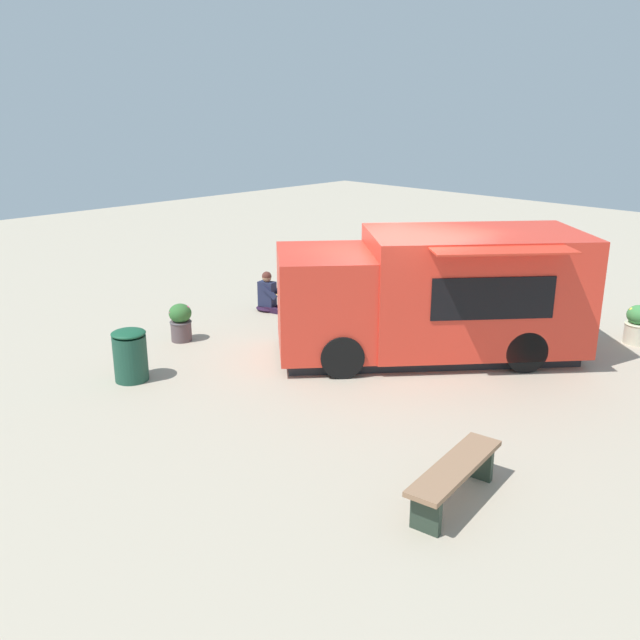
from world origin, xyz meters
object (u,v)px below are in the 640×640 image
food_truck (434,297)px  plaza_bench (455,474)px  planter_flowering_near (181,321)px  trash_bin (130,355)px  planter_flowering_far (637,324)px  person_customer (268,295)px

food_truck → plaza_bench: food_truck is taller
planter_flowering_near → trash_bin: (1.06, -1.69, 0.06)m
food_truck → planter_flowering_far: bearing=53.4°
plaza_bench → trash_bin: trash_bin is taller
plaza_bench → person_customer: bearing=154.3°
planter_flowering_far → trash_bin: bearing=-123.7°
planter_flowering_far → trash_bin: 9.24m
food_truck → planter_flowering_near: food_truck is taller
food_truck → trash_bin: size_ratio=6.21×
planter_flowering_near → food_truck: bearing=36.2°
planter_flowering_near → trash_bin: size_ratio=0.84×
person_customer → plaza_bench: (7.21, -3.47, 0.03)m
plaza_bench → food_truck: bearing=129.2°
person_customer → plaza_bench: bearing=-25.7°
food_truck → planter_flowering_near: (-3.81, -2.79, -0.70)m
person_customer → trash_bin: person_customer is taller
planter_flowering_near → trash_bin: trash_bin is taller
food_truck → trash_bin: (-2.75, -4.48, -0.64)m
food_truck → planter_flowering_near: 4.77m
food_truck → person_customer: size_ratio=6.19×
plaza_bench → trash_bin: size_ratio=2.00×
planter_flowering_near → plaza_bench: size_ratio=0.42×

